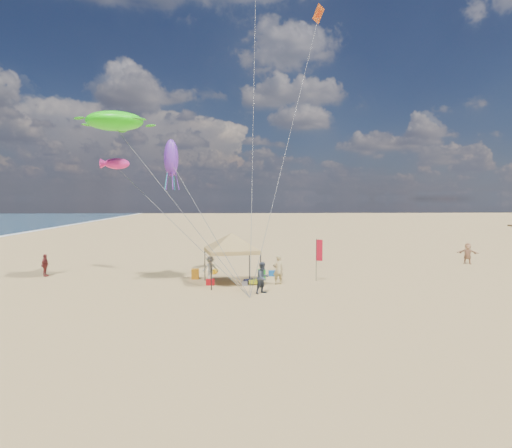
# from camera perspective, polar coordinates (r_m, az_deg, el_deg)

# --- Properties ---
(ground) EXTENTS (280.00, 280.00, 0.00)m
(ground) POSITION_cam_1_polar(r_m,az_deg,el_deg) (23.47, 0.48, -10.24)
(ground) COLOR tan
(ground) RESTS_ON ground
(canopy_tent) EXTENTS (6.15, 6.15, 3.85)m
(canopy_tent) POSITION_cam_1_polar(r_m,az_deg,el_deg) (27.45, -3.31, -1.47)
(canopy_tent) COLOR black
(canopy_tent) RESTS_ON ground
(feather_flag) EXTENTS (0.41, 0.19, 2.86)m
(feather_flag) POSITION_cam_1_polar(r_m,az_deg,el_deg) (28.85, 8.40, -3.83)
(feather_flag) COLOR black
(feather_flag) RESTS_ON ground
(cooler_red) EXTENTS (0.54, 0.38, 0.38)m
(cooler_red) POSITION_cam_1_polar(r_m,az_deg,el_deg) (27.66, -6.16, -7.76)
(cooler_red) COLOR red
(cooler_red) RESTS_ON ground
(cooler_blue) EXTENTS (0.54, 0.38, 0.38)m
(cooler_blue) POSITION_cam_1_polar(r_m,az_deg,el_deg) (30.70, 2.22, -6.62)
(cooler_blue) COLOR #13519D
(cooler_blue) RESTS_ON ground
(bag_navy) EXTENTS (0.69, 0.54, 0.36)m
(bag_navy) POSITION_cam_1_polar(r_m,az_deg,el_deg) (27.70, -1.02, -7.74)
(bag_navy) COLOR black
(bag_navy) RESTS_ON ground
(bag_orange) EXTENTS (0.54, 0.69, 0.36)m
(bag_orange) POSITION_cam_1_polar(r_m,az_deg,el_deg) (31.63, -5.58, -6.36)
(bag_orange) COLOR #C78A0B
(bag_orange) RESTS_ON ground
(chair_green) EXTENTS (0.50, 0.50, 0.70)m
(chair_green) POSITION_cam_1_polar(r_m,az_deg,el_deg) (29.28, 0.77, -6.80)
(chair_green) COLOR green
(chair_green) RESTS_ON ground
(chair_yellow) EXTENTS (0.50, 0.50, 0.70)m
(chair_yellow) POSITION_cam_1_polar(r_m,az_deg,el_deg) (29.81, -8.16, -6.65)
(chair_yellow) COLOR orange
(chair_yellow) RESTS_ON ground
(crate_grey) EXTENTS (0.34, 0.30, 0.28)m
(crate_grey) POSITION_cam_1_polar(r_m,az_deg,el_deg) (27.33, -1.51, -7.98)
(crate_grey) COLOR gray
(crate_grey) RESTS_ON ground
(beach_cart) EXTENTS (0.90, 0.50, 0.24)m
(beach_cart) POSITION_cam_1_polar(r_m,az_deg,el_deg) (27.64, -0.04, -7.73)
(beach_cart) COLOR #CBDD18
(beach_cart) RESTS_ON ground
(person_near_a) EXTENTS (0.76, 0.57, 1.89)m
(person_near_a) POSITION_cam_1_polar(r_m,az_deg,el_deg) (27.66, 2.98, -6.15)
(person_near_a) COLOR tan
(person_near_a) RESTS_ON ground
(person_near_b) EXTENTS (1.15, 1.11, 1.86)m
(person_near_b) POSITION_cam_1_polar(r_m,az_deg,el_deg) (24.94, 0.93, -7.23)
(person_near_b) COLOR #3A424F
(person_near_b) RESTS_ON ground
(person_near_c) EXTENTS (1.05, 0.61, 1.62)m
(person_near_c) POSITION_cam_1_polar(r_m,az_deg,el_deg) (29.28, -6.16, -5.90)
(person_near_c) COLOR silver
(person_near_c) RESTS_ON ground
(person_far_a) EXTENTS (0.43, 0.95, 1.60)m
(person_far_a) POSITION_cam_1_polar(r_m,az_deg,el_deg) (33.95, -26.47, -4.97)
(person_far_a) COLOR #9D3E3C
(person_far_a) RESTS_ON ground
(person_far_c) EXTENTS (1.73, 1.24, 1.81)m
(person_far_c) POSITION_cam_1_polar(r_m,az_deg,el_deg) (40.34, 26.54, -3.55)
(person_far_c) COLOR tan
(person_far_c) RESTS_ON ground
(turtle_kite) EXTENTS (4.16, 3.74, 1.14)m
(turtle_kite) POSITION_cam_1_polar(r_m,az_deg,el_deg) (27.92, -18.46, 12.97)
(turtle_kite) COLOR #20F60E
(turtle_kite) RESTS_ON ground
(fish_kite) EXTENTS (1.78, 1.19, 0.72)m
(fish_kite) POSITION_cam_1_polar(r_m,az_deg,el_deg) (29.54, -18.16, 7.71)
(fish_kite) COLOR #FF2695
(fish_kite) RESTS_ON ground
(squid_kite) EXTENTS (1.11, 1.11, 2.70)m
(squid_kite) POSITION_cam_1_polar(r_m,az_deg,el_deg) (31.64, -11.32, 8.67)
(squid_kite) COLOR purple
(squid_kite) RESTS_ON ground
(stunt_kite_orange) EXTENTS (1.16, 1.34, 1.14)m
(stunt_kite_orange) POSITION_cam_1_polar(r_m,az_deg,el_deg) (39.10, 8.39, 26.14)
(stunt_kite_orange) COLOR #E25515
(stunt_kite_orange) RESTS_ON ground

